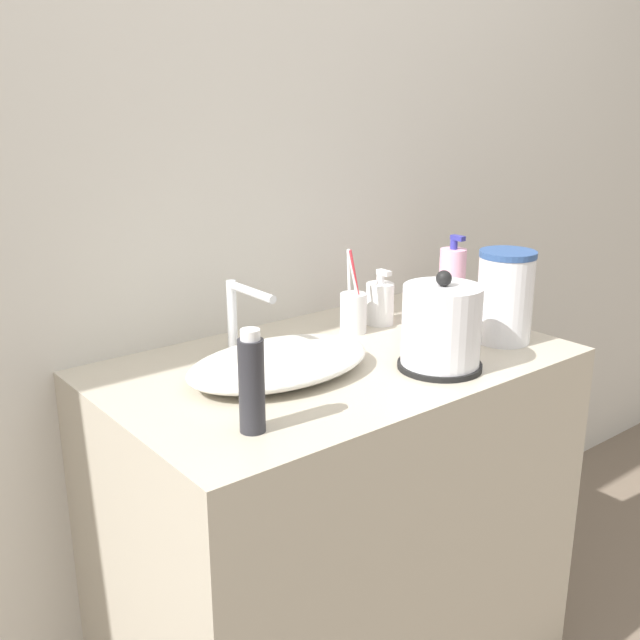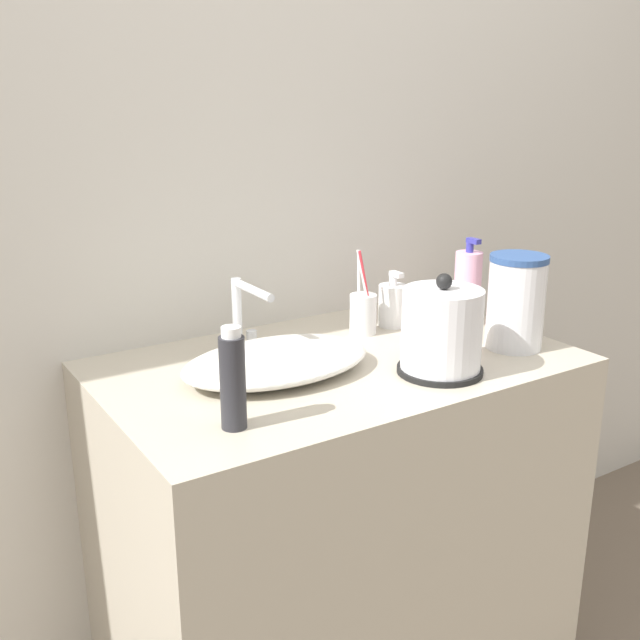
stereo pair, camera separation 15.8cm
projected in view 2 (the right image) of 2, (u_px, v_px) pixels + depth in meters
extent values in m
cube|color=beige|center=(260.00, 146.00, 1.77)|extent=(6.00, 0.04, 2.60)
cube|color=#B7AD99|center=(336.00, 532.00, 1.76)|extent=(1.02, 0.63, 0.86)
ellipsoid|color=silver|center=(277.00, 361.00, 1.55)|extent=(0.41, 0.26, 0.06)
cylinder|color=silver|center=(237.00, 315.00, 1.67)|extent=(0.02, 0.02, 0.17)
cylinder|color=silver|center=(253.00, 290.00, 1.59)|extent=(0.02, 0.16, 0.02)
cylinder|color=silver|center=(252.00, 339.00, 1.71)|extent=(0.02, 0.02, 0.04)
cylinder|color=black|center=(440.00, 370.00, 1.56)|extent=(0.18, 0.18, 0.01)
cylinder|color=silver|center=(442.00, 332.00, 1.54)|extent=(0.17, 0.17, 0.18)
sphere|color=black|center=(444.00, 281.00, 1.50)|extent=(0.03, 0.03, 0.03)
cylinder|color=silver|center=(363.00, 314.00, 1.80)|extent=(0.06, 0.06, 0.10)
cylinder|color=white|center=(359.00, 285.00, 1.78)|extent=(0.02, 0.04, 0.16)
cylinder|color=white|center=(364.00, 285.00, 1.77)|extent=(0.04, 0.02, 0.17)
cylinder|color=#E5333F|center=(366.00, 285.00, 1.77)|extent=(0.04, 0.01, 0.17)
cylinder|color=white|center=(392.00, 306.00, 1.86)|extent=(0.07, 0.07, 0.10)
cylinder|color=white|center=(393.00, 281.00, 1.84)|extent=(0.02, 0.02, 0.02)
cube|color=white|center=(396.00, 274.00, 1.82)|extent=(0.02, 0.04, 0.01)
cylinder|color=#28282D|center=(233.00, 383.00, 1.28)|extent=(0.05, 0.05, 0.17)
cylinder|color=white|center=(231.00, 332.00, 1.26)|extent=(0.03, 0.03, 0.02)
cylinder|color=#EAA8C6|center=(467.00, 288.00, 1.86)|extent=(0.07, 0.07, 0.18)
cylinder|color=#333399|center=(470.00, 247.00, 1.83)|extent=(0.02, 0.02, 0.02)
cube|color=#333399|center=(474.00, 241.00, 1.82)|extent=(0.02, 0.04, 0.01)
cylinder|color=silver|center=(516.00, 305.00, 1.69)|extent=(0.13, 0.13, 0.20)
cylinder|color=#2D4C84|center=(520.00, 258.00, 1.66)|extent=(0.13, 0.13, 0.01)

